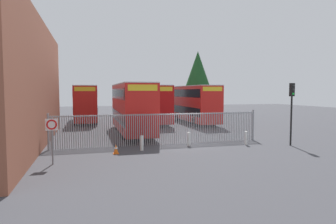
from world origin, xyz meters
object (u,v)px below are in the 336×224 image
bollard_near_left (142,143)px  speed_limit_sign_post (52,130)px  double_decker_bus_behind_fence_left (194,103)px  traffic_cone_by_gate (116,149)px  double_decker_bus_far_back (85,102)px  double_decker_bus_near_gate (132,106)px  bollard_near_right (246,138)px  traffic_light_kerbside (292,102)px  double_decker_bus_behind_fence_right (151,103)px  bollard_center_front (189,139)px

bollard_near_left → speed_limit_sign_post: speed_limit_sign_post is taller
double_decker_bus_behind_fence_left → traffic_cone_by_gate: (-10.64, -15.29, -2.13)m
double_decker_bus_far_back → traffic_cone_by_gate: bearing=-84.8°
double_decker_bus_near_gate → double_decker_bus_far_back: 12.15m
bollard_near_right → traffic_cone_by_gate: bearing=-176.3°
double_decker_bus_far_back → traffic_light_kerbside: 24.49m
bollard_near_left → traffic_light_kerbside: 10.58m
traffic_cone_by_gate → double_decker_bus_far_back: bearing=95.2°
traffic_cone_by_gate → bollard_near_left: bearing=18.6°
double_decker_bus_near_gate → traffic_light_kerbside: double_decker_bus_near_gate is taller
double_decker_bus_near_gate → bollard_near_left: size_ratio=11.38×
double_decker_bus_far_back → bollard_near_left: size_ratio=11.38×
speed_limit_sign_post → double_decker_bus_behind_fence_left: bearing=50.6°
double_decker_bus_behind_fence_left → double_decker_bus_behind_fence_right: bearing=166.1°
double_decker_bus_behind_fence_right → bollard_center_front: 15.43m
bollard_center_front → double_decker_bus_near_gate: bearing=111.8°
bollard_center_front → speed_limit_sign_post: bearing=-160.5°
bollard_center_front → bollard_near_right: (4.00, -0.64, 0.00)m
double_decker_bus_behind_fence_right → traffic_cone_by_gate: 17.59m
double_decker_bus_far_back → bollard_center_front: bearing=-69.7°
bollard_near_left → double_decker_bus_behind_fence_left: bearing=58.7°
double_decker_bus_far_back → double_decker_bus_near_gate: bearing=-70.7°
double_decker_bus_behind_fence_left → double_decker_bus_far_back: same height
double_decker_bus_near_gate → bollard_near_left: (-0.52, -7.77, -1.95)m
bollard_near_left → bollard_near_right: 7.37m
double_decker_bus_behind_fence_right → bollard_near_right: bearing=-78.1°
double_decker_bus_near_gate → speed_limit_sign_post: 11.53m
double_decker_bus_far_back → traffic_light_kerbside: (13.72, -20.27, 0.56)m
double_decker_bus_far_back → traffic_cone_by_gate: 20.00m
double_decker_bus_near_gate → bollard_near_right: bearing=-48.5°
double_decker_bus_behind_fence_right → speed_limit_sign_post: (-9.06, -18.26, -0.65)m
traffic_cone_by_gate → speed_limit_sign_post: 4.07m
traffic_cone_by_gate → speed_limit_sign_post: size_ratio=0.25×
double_decker_bus_far_back → traffic_cone_by_gate: size_ratio=18.32×
double_decker_bus_behind_fence_right → bollard_near_left: 16.56m
double_decker_bus_behind_fence_left → traffic_light_kerbside: (1.26, -15.76, 0.56)m
bollard_near_left → bollard_center_front: bearing=11.0°
bollard_near_left → bollard_center_front: size_ratio=1.00×
bollard_center_front → double_decker_bus_behind_fence_right: bearing=87.6°
bollard_center_front → speed_limit_sign_post: speed_limit_sign_post is taller
bollard_center_front → bollard_near_left: bearing=-169.0°
double_decker_bus_behind_fence_left → double_decker_bus_behind_fence_right: 5.08m
bollard_near_left → traffic_light_kerbside: size_ratio=0.22×
traffic_cone_by_gate → traffic_light_kerbside: traffic_light_kerbside is taller
double_decker_bus_near_gate → traffic_light_kerbside: 13.11m
double_decker_bus_behind_fence_right → traffic_cone_by_gate: size_ratio=18.32×
double_decker_bus_behind_fence_left → bollard_near_right: 14.92m
bollard_center_front → bollard_near_right: 4.05m
double_decker_bus_behind_fence_right → traffic_light_kerbside: 18.08m
speed_limit_sign_post → traffic_light_kerbside: 15.36m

